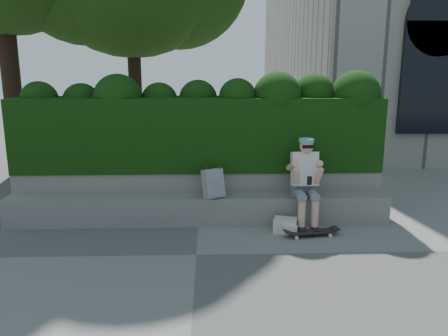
{
  "coord_description": "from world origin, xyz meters",
  "views": [
    {
      "loc": [
        0.18,
        -5.38,
        2.36
      ],
      "look_at": [
        0.4,
        1.0,
        0.95
      ],
      "focal_mm": 35.0,
      "sensor_mm": 36.0,
      "label": 1
    }
  ],
  "objects_px": {
    "person": "(305,179)",
    "backpack_ground": "(285,225)",
    "backpack_plaid": "(213,183)",
    "skateboard": "(312,232)"
  },
  "relations": [
    {
      "from": "person",
      "to": "backpack_ground",
      "type": "xyz_separation_m",
      "value": [
        -0.33,
        -0.29,
        -0.64
      ]
    },
    {
      "from": "backpack_plaid",
      "to": "backpack_ground",
      "type": "bearing_deg",
      "value": -48.24
    },
    {
      "from": "skateboard",
      "to": "backpack_ground",
      "type": "xyz_separation_m",
      "value": [
        -0.36,
        0.17,
        0.05
      ]
    },
    {
      "from": "skateboard",
      "to": "backpack_plaid",
      "type": "distance_m",
      "value": 1.65
    },
    {
      "from": "backpack_plaid",
      "to": "person",
      "type": "bearing_deg",
      "value": -32.47
    },
    {
      "from": "person",
      "to": "backpack_plaid",
      "type": "bearing_deg",
      "value": 176.7
    },
    {
      "from": "backpack_plaid",
      "to": "backpack_ground",
      "type": "relative_size",
      "value": 1.33
    },
    {
      "from": "backpack_plaid",
      "to": "skateboard",
      "type": "bearing_deg",
      "value": -49.77
    },
    {
      "from": "person",
      "to": "backpack_ground",
      "type": "bearing_deg",
      "value": -139.04
    },
    {
      "from": "person",
      "to": "backpack_plaid",
      "type": "xyz_separation_m",
      "value": [
        -1.41,
        0.08,
        -0.08
      ]
    }
  ]
}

